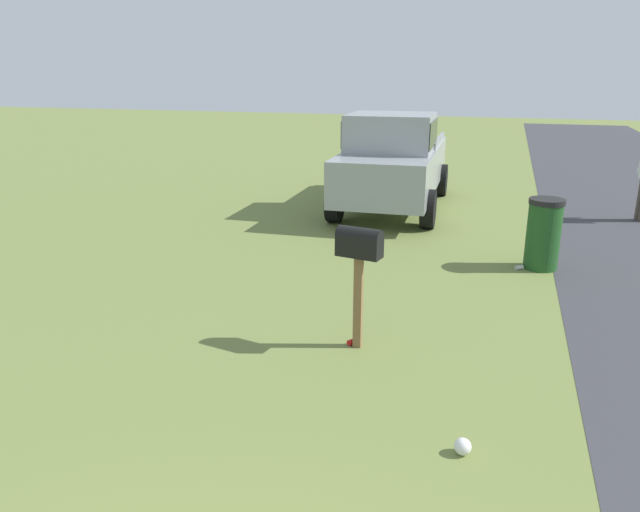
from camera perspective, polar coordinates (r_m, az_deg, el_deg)
The scene contains 6 objects.
mailbox at distance 6.39m, azimuth 3.75°, elevation 0.32°, with size 0.29×0.51×1.37m.
pickup_truck at distance 13.20m, azimuth 6.97°, elevation 9.14°, with size 5.04×2.25×2.09m.
trash_bin at distance 9.79m, azimuth 20.50°, elevation 1.99°, with size 0.53×0.53×1.10m.
litter_bag_midfield_b at distance 5.17m, azimuth 13.42°, elevation -17.23°, with size 0.14×0.14×0.14m, color silver.
litter_can_midfield_a at distance 9.75m, azimuth 18.43°, elevation -1.05°, with size 0.07×0.07×0.12m, color silver.
litter_can_by_mailbox at distance 6.81m, azimuth 3.12°, elevation -8.14°, with size 0.07×0.07×0.12m, color red.
Camera 1 is at (-0.65, -1.06, 2.97)m, focal length 33.62 mm.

